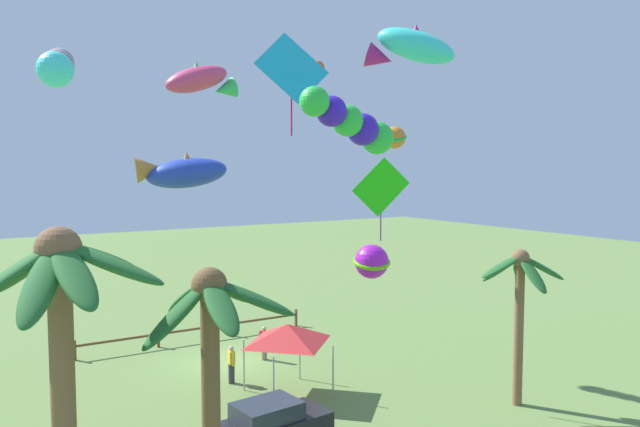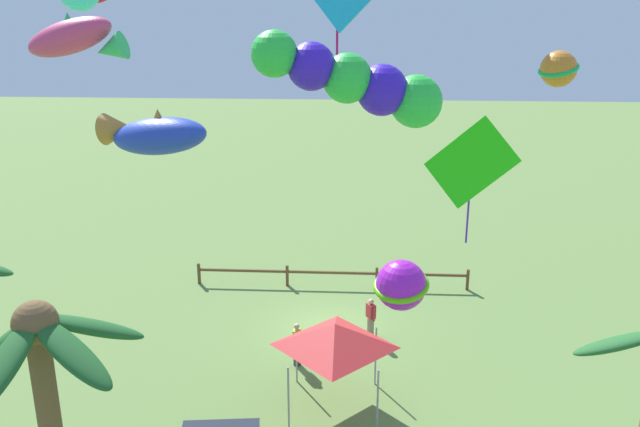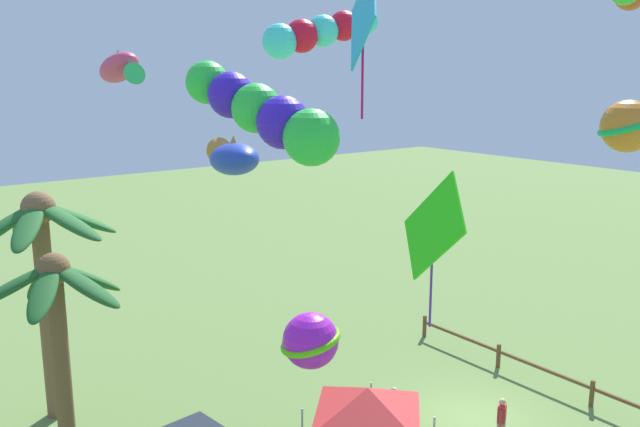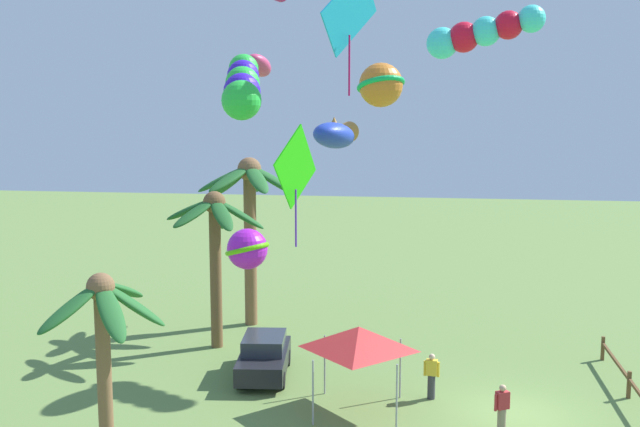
% 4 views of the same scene
% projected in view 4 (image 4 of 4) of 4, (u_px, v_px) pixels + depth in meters
% --- Properties ---
extents(ground_plane, '(120.00, 120.00, 0.00)m').
position_uv_depth(ground_plane, '(515.00, 414.00, 24.07)').
color(ground_plane, olive).
extents(palm_tree_0, '(3.97, 4.31, 6.52)m').
position_uv_depth(palm_tree_0, '(214.00, 232.00, 30.23)').
color(palm_tree_0, brown).
rests_on(palm_tree_0, ground).
extents(palm_tree_1, '(4.65, 4.86, 7.68)m').
position_uv_depth(palm_tree_1, '(249.00, 198.00, 33.40)').
color(palm_tree_1, brown).
rests_on(palm_tree_1, ground).
extents(palm_tree_2, '(3.30, 3.06, 5.96)m').
position_uv_depth(palm_tree_2, '(103.00, 334.00, 17.75)').
color(palm_tree_2, brown).
rests_on(palm_tree_2, ground).
extents(parked_car_0, '(4.07, 2.12, 1.51)m').
position_uv_depth(parked_car_0, '(264.00, 356.00, 27.46)').
color(parked_car_0, black).
rests_on(parked_car_0, ground).
extents(spectator_0, '(0.28, 0.55, 1.59)m').
position_uv_depth(spectator_0, '(432.00, 376.00, 25.26)').
color(spectator_0, '#38383D').
rests_on(spectator_0, ground).
extents(spectator_1, '(0.39, 0.49, 1.59)m').
position_uv_depth(spectator_1, '(502.00, 409.00, 22.43)').
color(spectator_1, gray).
rests_on(spectator_1, ground).
extents(festival_tent, '(2.86, 2.86, 2.85)m').
position_uv_depth(festival_tent, '(359.00, 338.00, 24.02)').
color(festival_tent, '#9E9EA3').
rests_on(festival_tent, ground).
extents(kite_diamond_0, '(2.34, 0.75, 3.35)m').
position_uv_depth(kite_diamond_0, '(296.00, 169.00, 20.02)').
color(kite_diamond_0, '#25E20F').
extents(kite_fish_1, '(3.19, 1.93, 1.33)m').
position_uv_depth(kite_fish_1, '(336.00, 134.00, 27.92)').
color(kite_fish_1, '#223DB9').
extents(kite_fish_3, '(2.17, 0.96, 1.17)m').
position_uv_depth(kite_fish_3, '(258.00, 66.00, 28.47)').
color(kite_fish_3, '#D73C6B').
extents(kite_diamond_4, '(2.48, 1.47, 3.91)m').
position_uv_depth(kite_diamond_4, '(350.00, 14.00, 22.64)').
color(kite_diamond_4, '#1CB1E0').
extents(kite_ball_6, '(1.53, 1.53, 1.00)m').
position_uv_depth(kite_ball_6, '(381.00, 85.00, 16.80)').
color(kite_ball_6, orange).
extents(kite_tube_7, '(4.10, 1.77, 2.14)m').
position_uv_depth(kite_tube_7, '(242.00, 86.00, 22.90)').
color(kite_tube_7, green).
extents(kite_tube_8, '(1.89, 4.55, 1.98)m').
position_uv_depth(kite_tube_8, '(480.00, 33.00, 29.37)').
color(kite_tube_8, '#41ECE3').
extents(kite_ball_9, '(1.80, 1.79, 1.24)m').
position_uv_depth(kite_ball_9, '(247.00, 249.00, 22.39)').
color(kite_ball_9, '#AA1BC7').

